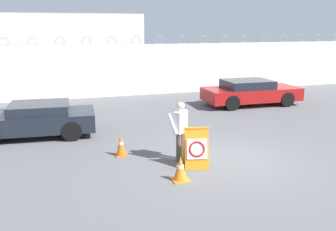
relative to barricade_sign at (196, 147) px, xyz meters
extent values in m
plane|color=#5B5B5E|center=(1.05, 0.27, -0.57)|extent=(90.00, 90.00, 0.00)
cube|color=silver|center=(1.05, 11.42, 0.85)|extent=(36.00, 0.30, 2.83)
torus|color=gray|center=(-5.72, 11.42, 2.48)|extent=(0.47, 0.03, 0.47)
torus|color=gray|center=(-4.36, 11.42, 2.48)|extent=(0.47, 0.03, 0.47)
torus|color=gray|center=(-3.01, 11.42, 2.48)|extent=(0.47, 0.03, 0.47)
torus|color=gray|center=(-1.65, 11.42, 2.48)|extent=(0.47, 0.03, 0.47)
torus|color=gray|center=(-0.30, 11.42, 2.48)|extent=(0.47, 0.03, 0.47)
torus|color=gray|center=(1.05, 11.42, 2.48)|extent=(0.47, 0.03, 0.47)
torus|color=gray|center=(2.41, 11.42, 2.48)|extent=(0.47, 0.03, 0.47)
torus|color=gray|center=(3.76, 11.42, 2.48)|extent=(0.47, 0.03, 0.47)
torus|color=gray|center=(5.11, 11.42, 2.48)|extent=(0.47, 0.03, 0.47)
torus|color=gray|center=(6.47, 11.42, 2.48)|extent=(0.47, 0.03, 0.47)
torus|color=gray|center=(7.82, 11.42, 2.48)|extent=(0.47, 0.03, 0.47)
torus|color=gray|center=(9.18, 11.42, 2.48)|extent=(0.47, 0.03, 0.47)
torus|color=gray|center=(10.53, 11.42, 2.48)|extent=(0.47, 0.03, 0.47)
torus|color=gray|center=(11.88, 11.42, 2.48)|extent=(0.47, 0.03, 0.47)
torus|color=gray|center=(13.24, 11.42, 2.48)|extent=(0.47, 0.03, 0.47)
torus|color=gray|center=(14.59, 11.42, 2.48)|extent=(0.47, 0.03, 0.47)
cube|color=beige|center=(-2.79, 16.63, 1.70)|extent=(9.37, 7.54, 4.52)
cube|color=orange|center=(-0.03, -0.10, -0.02)|extent=(0.72, 0.49, 1.10)
cube|color=orange|center=(0.05, 0.19, -0.02)|extent=(0.72, 0.49, 1.10)
cube|color=orange|center=(0.01, 0.04, 0.54)|extent=(0.69, 0.23, 0.05)
cube|color=white|center=(-0.03, -0.13, 0.00)|extent=(0.58, 0.30, 0.55)
torus|color=red|center=(-0.04, -0.15, 0.00)|extent=(0.48, 0.28, 0.45)
cylinder|color=#514C42|center=(-0.17, 0.69, -0.15)|extent=(0.15, 0.15, 0.83)
cylinder|color=#514C42|center=(-0.31, 0.58, -0.15)|extent=(0.15, 0.15, 0.83)
cube|color=silver|center=(-0.24, 0.64, 0.59)|extent=(0.48, 0.44, 0.64)
sphere|color=beige|center=(-0.24, 0.64, 1.06)|extent=(0.23, 0.23, 0.23)
cylinder|color=silver|center=(-0.03, 0.80, 0.60)|extent=(0.09, 0.09, 0.61)
cylinder|color=silver|center=(-0.51, 0.55, 0.58)|extent=(0.28, 0.32, 0.59)
cube|color=orange|center=(-0.74, -0.77, -0.55)|extent=(0.43, 0.43, 0.03)
cone|color=orange|center=(-0.74, -0.77, -0.23)|extent=(0.36, 0.36, 0.62)
cylinder|color=white|center=(-0.74, -0.77, -0.20)|extent=(0.18, 0.18, 0.09)
cube|color=orange|center=(-1.82, 1.56, -0.55)|extent=(0.34, 0.34, 0.03)
cone|color=orange|center=(-1.82, 1.56, -0.21)|extent=(0.29, 0.29, 0.66)
cylinder|color=white|center=(-1.82, 1.56, -0.17)|extent=(0.15, 0.15, 0.09)
cylinder|color=black|center=(-5.57, 5.57, -0.23)|extent=(0.69, 0.26, 0.68)
cylinder|color=black|center=(-3.13, 3.57, -0.23)|extent=(0.69, 0.26, 0.68)
cylinder|color=black|center=(-2.97, 5.34, -0.23)|extent=(0.69, 0.26, 0.68)
cube|color=black|center=(-4.35, 4.57, -0.02)|extent=(4.36, 2.25, 0.62)
cube|color=black|center=(-4.14, 4.55, 0.46)|extent=(2.16, 1.87, 0.33)
cylinder|color=black|center=(7.29, 7.81, -0.21)|extent=(0.72, 0.22, 0.71)
cylinder|color=black|center=(7.24, 6.00, -0.21)|extent=(0.72, 0.22, 0.71)
cylinder|color=black|center=(4.36, 7.89, -0.21)|extent=(0.72, 0.22, 0.71)
cylinder|color=black|center=(4.31, 6.08, -0.21)|extent=(0.72, 0.22, 0.71)
cube|color=maroon|center=(5.80, 6.94, -0.01)|extent=(4.78, 2.07, 0.61)
cube|color=black|center=(5.56, 6.95, 0.49)|extent=(2.32, 1.80, 0.39)
camera|label=1|loc=(-3.82, -9.15, 3.31)|focal=40.00mm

